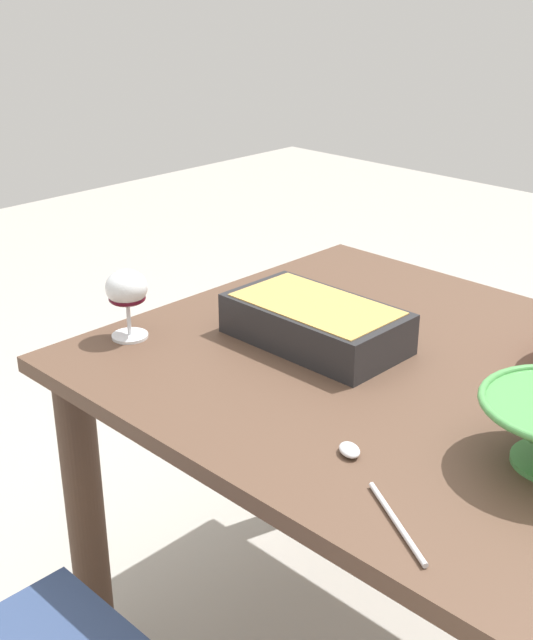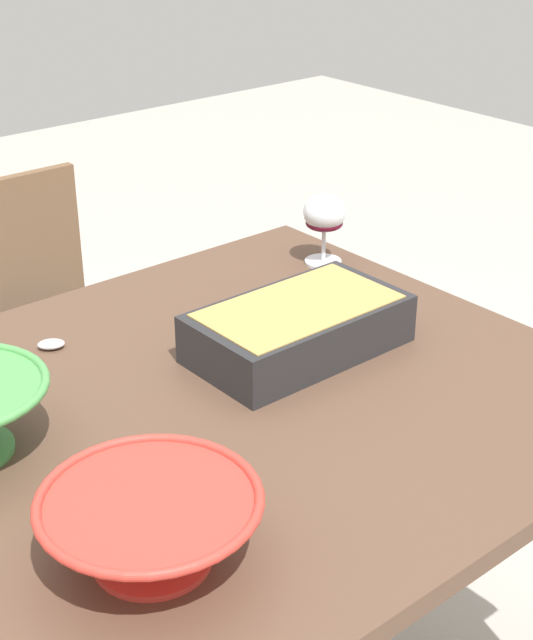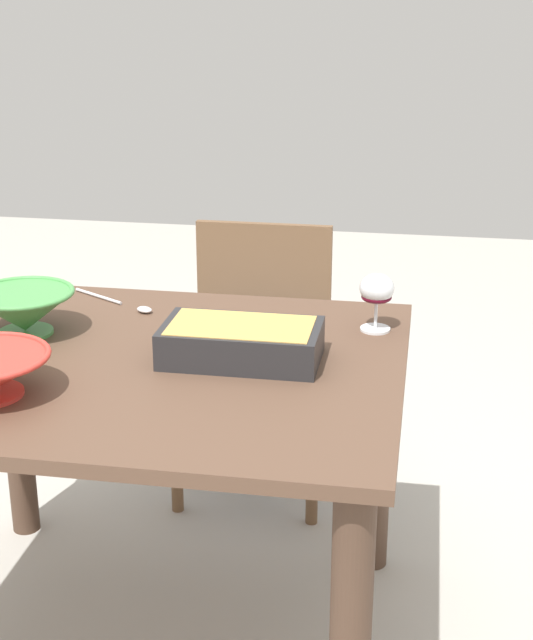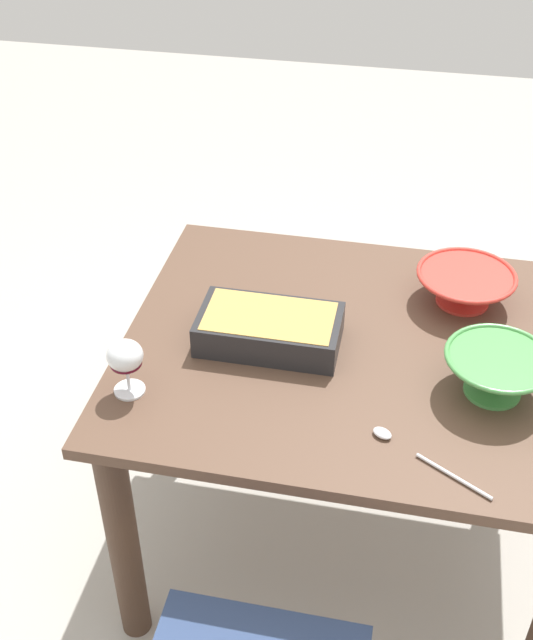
{
  "view_description": "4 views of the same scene",
  "coord_description": "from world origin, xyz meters",
  "px_view_note": "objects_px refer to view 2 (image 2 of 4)",
  "views": [
    {
      "loc": [
        0.73,
        -1.14,
        1.42
      ],
      "look_at": [
        -0.28,
        -0.11,
        0.79
      ],
      "focal_mm": 46.27,
      "sensor_mm": 36.0,
      "label": 1
    },
    {
      "loc": [
        0.7,
        0.98,
        1.48
      ],
      "look_at": [
        -0.22,
        -0.11,
        0.77
      ],
      "focal_mm": 53.88,
      "sensor_mm": 36.0,
      "label": 2
    },
    {
      "loc": [
        -0.6,
        1.85,
        1.54
      ],
      "look_at": [
        -0.25,
        -0.15,
        0.79
      ],
      "focal_mm": 53.14,
      "sensor_mm": 36.0,
      "label": 3
    },
    {
      "loc": [
        0.08,
        -1.54,
        1.99
      ],
      "look_at": [
        -0.22,
        -0.05,
        0.82
      ],
      "focal_mm": 45.09,
      "sensor_mm": 36.0,
      "label": 4
    }
  ],
  "objects_px": {
    "chair": "(25,346)",
    "dining_table": "(204,484)",
    "wine_glass": "(324,217)",
    "serving_spoon": "(9,348)",
    "small_bowl": "(151,525)",
    "casserole_dish": "(298,326)"
  },
  "relations": [
    {
      "from": "casserole_dish",
      "to": "small_bowl",
      "type": "relative_size",
      "value": 1.34
    },
    {
      "from": "wine_glass",
      "to": "serving_spoon",
      "type": "relative_size",
      "value": 0.55
    },
    {
      "from": "casserole_dish",
      "to": "serving_spoon",
      "type": "bearing_deg",
      "value": -39.75
    },
    {
      "from": "chair",
      "to": "wine_glass",
      "type": "height_order",
      "value": "wine_glass"
    },
    {
      "from": "small_bowl",
      "to": "casserole_dish",
      "type": "bearing_deg",
      "value": -149.75
    },
    {
      "from": "chair",
      "to": "small_bowl",
      "type": "xyz_separation_m",
      "value": [
        0.36,
        1.06,
        0.33
      ]
    },
    {
      "from": "small_bowl",
      "to": "serving_spoon",
      "type": "relative_size",
      "value": 1.0
    },
    {
      "from": "small_bowl",
      "to": "dining_table",
      "type": "bearing_deg",
      "value": -135.98
    },
    {
      "from": "small_bowl",
      "to": "serving_spoon",
      "type": "height_order",
      "value": "small_bowl"
    },
    {
      "from": "chair",
      "to": "serving_spoon",
      "type": "xyz_separation_m",
      "value": [
        0.25,
        0.49,
        0.28
      ]
    },
    {
      "from": "casserole_dish",
      "to": "dining_table",
      "type": "bearing_deg",
      "value": 8.82
    },
    {
      "from": "casserole_dish",
      "to": "small_bowl",
      "type": "height_order",
      "value": "small_bowl"
    },
    {
      "from": "chair",
      "to": "dining_table",
      "type": "bearing_deg",
      "value": 82.37
    },
    {
      "from": "dining_table",
      "to": "serving_spoon",
      "type": "bearing_deg",
      "value": -67.2
    },
    {
      "from": "wine_glass",
      "to": "small_bowl",
      "type": "distance_m",
      "value": 0.9
    },
    {
      "from": "chair",
      "to": "serving_spoon",
      "type": "bearing_deg",
      "value": 63.11
    },
    {
      "from": "wine_glass",
      "to": "casserole_dish",
      "type": "xyz_separation_m",
      "value": [
        0.28,
        0.24,
        -0.05
      ]
    },
    {
      "from": "casserole_dish",
      "to": "serving_spoon",
      "type": "height_order",
      "value": "casserole_dish"
    },
    {
      "from": "dining_table",
      "to": "serving_spoon",
      "type": "distance_m",
      "value": 0.39
    },
    {
      "from": "dining_table",
      "to": "wine_glass",
      "type": "relative_size",
      "value": 8.22
    },
    {
      "from": "small_bowl",
      "to": "serving_spoon",
      "type": "xyz_separation_m",
      "value": [
        -0.1,
        -0.57,
        -0.04
      ]
    },
    {
      "from": "dining_table",
      "to": "small_bowl",
      "type": "height_order",
      "value": "small_bowl"
    }
  ]
}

